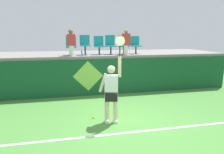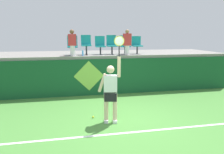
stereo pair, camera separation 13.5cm
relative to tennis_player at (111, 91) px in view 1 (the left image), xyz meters
name	(u,v)px [view 1 (the left image)]	position (x,y,z in m)	size (l,w,h in m)	color
ground_plane	(126,122)	(0.44, -0.09, -0.96)	(40.00, 40.00, 0.00)	#478438
court_back_wall	(108,76)	(0.44, 2.87, -0.19)	(11.48, 0.20, 1.55)	#144C28
spectator_platform	(102,54)	(0.44, 4.35, 0.65)	(11.48, 3.07, 0.12)	gray
court_baseline_stripe	(133,132)	(0.44, -0.75, -0.96)	(10.33, 0.08, 0.01)	white
tennis_player	(111,91)	(0.00, 0.00, 0.00)	(0.75, 0.33, 2.52)	white
tennis_ball	(94,117)	(-0.49, 0.39, -0.93)	(0.07, 0.07, 0.07)	#D1E533
water_bottle	(82,53)	(-0.64, 3.05, 0.82)	(0.06, 0.06, 0.23)	#338CE5
stadium_chair_0	(71,45)	(-1.06, 3.60, 1.15)	(0.44, 0.42, 0.83)	#38383D
stadium_chair_1	(85,44)	(-0.46, 3.59, 1.20)	(0.44, 0.42, 0.87)	#38383D
stadium_chair_2	(99,45)	(0.17, 3.60, 1.15)	(0.44, 0.42, 0.82)	#38383D
stadium_chair_3	(110,44)	(0.70, 3.60, 1.18)	(0.44, 0.42, 0.86)	#38383D
stadium_chair_4	(123,44)	(1.31, 3.60, 1.16)	(0.44, 0.42, 0.84)	#38383D
stadium_chair_5	(135,44)	(1.90, 3.59, 1.15)	(0.44, 0.42, 0.81)	#38383D
spectator_0	(126,42)	(1.31, 3.16, 1.27)	(0.34, 0.20, 1.10)	white
spectator_1	(71,42)	(-1.06, 3.17, 1.28)	(0.34, 0.20, 1.09)	white
wall_signage_mount	(89,96)	(-0.42, 2.76, -0.96)	(1.27, 0.01, 1.49)	#144C28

